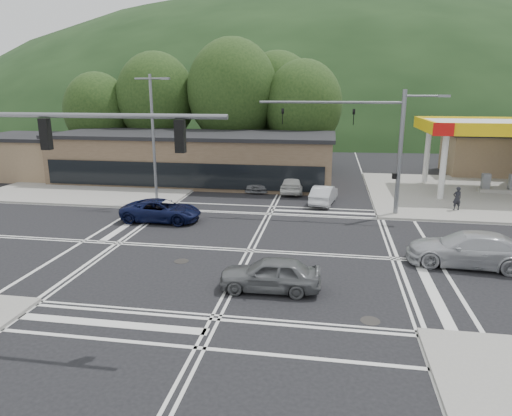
% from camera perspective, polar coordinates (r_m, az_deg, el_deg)
% --- Properties ---
extents(ground, '(120.00, 120.00, 0.00)m').
position_cam_1_polar(ground, '(23.41, -0.73, -5.35)').
color(ground, black).
rests_on(ground, ground).
extents(sidewalk_ne, '(16.00, 16.00, 0.15)m').
position_cam_1_polar(sidewalk_ne, '(39.12, 25.66, 1.49)').
color(sidewalk_ne, gray).
rests_on(sidewalk_ne, ground).
extents(sidewalk_nw, '(16.00, 16.00, 0.15)m').
position_cam_1_polar(sidewalk_nw, '(41.98, -17.59, 3.06)').
color(sidewalk_nw, gray).
rests_on(sidewalk_nw, ground).
extents(gas_station_canopy, '(12.32, 8.34, 5.75)m').
position_cam_1_polar(gas_station_canopy, '(39.98, 28.82, 8.61)').
color(gas_station_canopy, silver).
rests_on(gas_station_canopy, ground).
extents(convenience_store, '(10.00, 6.00, 3.80)m').
position_cam_1_polar(convenience_store, '(49.74, 28.34, 5.85)').
color(convenience_store, '#846B4F').
rests_on(convenience_store, ground).
extents(commercial_row, '(24.00, 8.00, 4.00)m').
position_cam_1_polar(commercial_row, '(40.88, -7.69, 6.06)').
color(commercial_row, brown).
rests_on(commercial_row, ground).
extents(commercial_nw, '(8.00, 7.00, 3.60)m').
position_cam_1_polar(commercial_nw, '(48.05, -26.36, 5.71)').
color(commercial_nw, '#846B4F').
rests_on(commercial_nw, ground).
extents(hill_north, '(252.00, 126.00, 140.00)m').
position_cam_1_polar(hill_north, '(112.01, 7.45, 10.41)').
color(hill_north, black).
rests_on(hill_north, ground).
extents(tree_n_a, '(8.00, 8.00, 11.75)m').
position_cam_1_polar(tree_n_a, '(49.03, -12.37, 13.30)').
color(tree_n_a, '#382619').
rests_on(tree_n_a, ground).
extents(tree_n_b, '(9.00, 9.00, 12.98)m').
position_cam_1_polar(tree_n_b, '(46.71, -2.95, 14.36)').
color(tree_n_b, '#382619').
rests_on(tree_n_b, ground).
extents(tree_n_c, '(7.60, 7.60, 10.87)m').
position_cam_1_polar(tree_n_c, '(45.77, 5.88, 12.67)').
color(tree_n_c, '#382619').
rests_on(tree_n_c, ground).
extents(tree_n_d, '(6.80, 6.80, 9.76)m').
position_cam_1_polar(tree_n_d, '(50.68, -19.16, 11.40)').
color(tree_n_d, '#382619').
rests_on(tree_n_d, ground).
extents(tree_n_e, '(8.40, 8.40, 11.98)m').
position_cam_1_polar(tree_n_e, '(50.01, 2.67, 13.63)').
color(tree_n_e, '#382619').
rests_on(tree_n_e, ground).
extents(streetlight_nw, '(2.50, 0.25, 9.00)m').
position_cam_1_polar(streetlight_nw, '(33.16, -12.65, 9.18)').
color(streetlight_nw, slate).
rests_on(streetlight_nw, ground).
extents(signal_mast_ne, '(11.65, 0.30, 8.00)m').
position_cam_1_polar(signal_mast_ne, '(30.16, 15.33, 8.55)').
color(signal_mast_ne, slate).
rests_on(signal_mast_ne, ground).
extents(signal_mast_sw, '(9.14, 0.28, 8.00)m').
position_cam_1_polar(signal_mast_sw, '(17.16, -27.59, 3.31)').
color(signal_mast_sw, slate).
rests_on(signal_mast_sw, ground).
extents(car_blue_west, '(4.92, 2.30, 1.36)m').
position_cam_1_polar(car_blue_west, '(28.97, -11.76, -0.31)').
color(car_blue_west, '#0B1133').
rests_on(car_blue_west, ground).
extents(car_grey_center, '(4.18, 1.78, 1.41)m').
position_cam_1_polar(car_grey_center, '(18.78, 1.78, -8.23)').
color(car_grey_center, slate).
rests_on(car_grey_center, ground).
extents(car_silver_east, '(5.71, 2.78, 1.60)m').
position_cam_1_polar(car_silver_east, '(23.46, 25.03, -4.66)').
color(car_silver_east, '#AFB1B6').
rests_on(car_silver_east, ground).
extents(car_queue_a, '(2.07, 4.24, 1.34)m').
position_cam_1_polar(car_queue_a, '(33.13, 8.48, 1.69)').
color(car_queue_a, silver).
rests_on(car_queue_a, ground).
extents(car_queue_b, '(1.82, 4.39, 1.49)m').
position_cam_1_polar(car_queue_b, '(36.50, 4.65, 3.12)').
color(car_queue_b, silver).
rests_on(car_queue_b, ground).
extents(car_northbound, '(1.94, 4.76, 1.38)m').
position_cam_1_polar(car_northbound, '(37.73, 0.49, 3.46)').
color(car_northbound, slate).
rests_on(car_northbound, ground).
extents(pedestrian, '(0.66, 0.52, 1.59)m').
position_cam_1_polar(pedestrian, '(33.24, 23.83, 1.11)').
color(pedestrian, black).
rests_on(pedestrian, sidewalk_ne).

